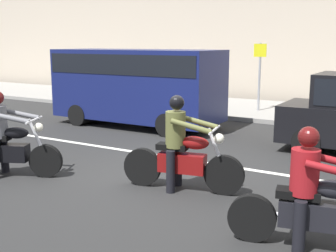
{
  "coord_description": "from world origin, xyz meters",
  "views": [
    {
      "loc": [
        4.17,
        -7.06,
        2.5
      ],
      "look_at": [
        0.1,
        -0.2,
        0.95
      ],
      "focal_mm": 46.44,
      "sensor_mm": 36.0,
      "label": 1
    }
  ],
  "objects_px": {
    "motorcycle_with_rider_olive": "(181,152)",
    "motorcycle_with_rider_gray": "(5,142)",
    "street_sign_post": "(260,70)",
    "motorcycle_with_rider_crimson": "(312,200)",
    "parked_van_navy": "(137,82)"
  },
  "relations": [
    {
      "from": "motorcycle_with_rider_olive",
      "to": "motorcycle_with_rider_gray",
      "type": "relative_size",
      "value": 1.05
    },
    {
      "from": "motorcycle_with_rider_gray",
      "to": "street_sign_post",
      "type": "height_order",
      "value": "street_sign_post"
    },
    {
      "from": "street_sign_post",
      "to": "motorcycle_with_rider_crimson",
      "type": "bearing_deg",
      "value": -67.34
    },
    {
      "from": "motorcycle_with_rider_gray",
      "to": "street_sign_post",
      "type": "distance_m",
      "value": 9.49
    },
    {
      "from": "motorcycle_with_rider_gray",
      "to": "motorcycle_with_rider_crimson",
      "type": "bearing_deg",
      "value": -1.08
    },
    {
      "from": "motorcycle_with_rider_olive",
      "to": "parked_van_navy",
      "type": "distance_m",
      "value": 5.93
    },
    {
      "from": "motorcycle_with_rider_olive",
      "to": "parked_van_navy",
      "type": "bearing_deg",
      "value": 131.99
    },
    {
      "from": "motorcycle_with_rider_gray",
      "to": "parked_van_navy",
      "type": "height_order",
      "value": "parked_van_navy"
    },
    {
      "from": "motorcycle_with_rider_gray",
      "to": "parked_van_navy",
      "type": "bearing_deg",
      "value": 97.57
    },
    {
      "from": "motorcycle_with_rider_olive",
      "to": "motorcycle_with_rider_crimson",
      "type": "xyz_separation_m",
      "value": [
        2.41,
        -1.1,
        -0.04
      ]
    },
    {
      "from": "motorcycle_with_rider_gray",
      "to": "street_sign_post",
      "type": "bearing_deg",
      "value": 79.54
    },
    {
      "from": "motorcycle_with_rider_crimson",
      "to": "parked_van_navy",
      "type": "height_order",
      "value": "parked_van_navy"
    },
    {
      "from": "motorcycle_with_rider_olive",
      "to": "parked_van_navy",
      "type": "xyz_separation_m",
      "value": [
        -3.94,
        4.38,
        0.66
      ]
    },
    {
      "from": "motorcycle_with_rider_olive",
      "to": "motorcycle_with_rider_gray",
      "type": "bearing_deg",
      "value": -162.84
    },
    {
      "from": "parked_van_navy",
      "to": "street_sign_post",
      "type": "xyz_separation_m",
      "value": [
        2.43,
        3.91,
        0.23
      ]
    }
  ]
}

